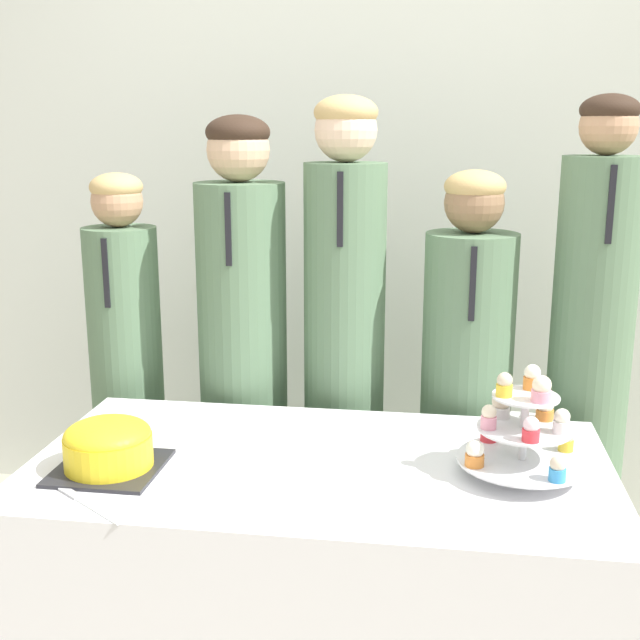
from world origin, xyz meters
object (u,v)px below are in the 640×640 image
Objects in this scene: student_0 at (128,388)px; student_2 at (344,361)px; student_3 at (465,405)px; round_cake at (108,445)px; student_1 at (243,369)px; cake_knife at (80,500)px; cupcake_stand at (523,428)px; student_4 at (588,375)px.

student_2 is at bearing 0.00° from student_0.
student_2 is 0.41m from student_3.
student_1 reaches higher than round_cake.
student_2 reaches higher than cake_knife.
student_0 is 0.41m from student_1.
student_4 is at bearing 66.62° from cupcake_stand.
round_cake is 1.02m from cupcake_stand.
student_1 is 0.34m from student_2.
student_0 is (-0.24, 0.71, -0.10)m from round_cake.
student_3 is 0.39m from student_4.
student_4 is (1.27, 0.88, 0.08)m from cake_knife.
student_2 is 1.15× the size of student_3.
student_3 reaches higher than cupcake_stand.
student_2 reaches higher than round_cake.
student_0 is at bearing -180.00° from student_1.
cupcake_stand is 0.19× the size of student_4.
round_cake is 1.45m from student_4.
round_cake is 0.75m from student_0.
cupcake_stand is at bearing -49.46° from student_2.
cupcake_stand is at bearing 6.66° from round_cake.
student_4 reaches higher than student_1.
student_4 is (1.50, 0.00, 0.11)m from student_0.
student_3 is 0.87× the size of student_4.
student_3 is (0.90, 0.71, -0.10)m from round_cake.
cake_knife is 1.54m from student_4.
round_cake is 0.18m from cake_knife.
round_cake is 1.21× the size of cake_knife.
student_2 is at bearing 180.00° from student_4.
student_3 is at bearing -0.00° from student_1.
student_1 is 1.10m from student_4.
student_2 is at bearing 95.74° from cake_knife.
round_cake is 0.16× the size of student_2.
student_4 is at bearing -0.00° from student_2.
student_4 is (0.76, -0.00, -0.01)m from student_2.
cake_knife is 0.90m from student_1.
round_cake is at bearing -125.42° from student_2.
round_cake is 0.18× the size of student_0.
student_0 is 0.86× the size of student_2.
student_1 is at bearing 180.00° from student_4.
student_1 is 0.97× the size of student_4.
cake_knife is 1.06m from cupcake_stand.
student_1 reaches higher than student_3.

